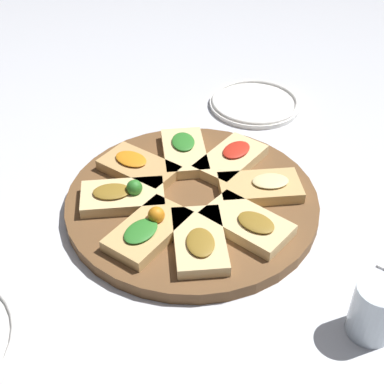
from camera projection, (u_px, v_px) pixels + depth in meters
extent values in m
plane|color=silver|center=(192.00, 206.00, 0.93)|extent=(3.00, 3.00, 0.00)
cylinder|color=brown|center=(192.00, 201.00, 0.92)|extent=(0.43, 0.43, 0.02)
cube|color=#E5C689|center=(199.00, 240.00, 0.82)|extent=(0.15, 0.15, 0.02)
ellipsoid|color=olive|center=(201.00, 242.00, 0.80)|extent=(0.07, 0.07, 0.01)
cube|color=#E5C689|center=(248.00, 222.00, 0.85)|extent=(0.08, 0.14, 0.02)
ellipsoid|color=olive|center=(258.00, 221.00, 0.83)|extent=(0.04, 0.06, 0.01)
cube|color=tan|center=(260.00, 188.00, 0.92)|extent=(0.15, 0.15, 0.02)
ellipsoid|color=beige|center=(270.00, 181.00, 0.91)|extent=(0.07, 0.07, 0.01)
cube|color=#E5C689|center=(231.00, 160.00, 0.98)|extent=(0.14, 0.09, 0.02)
ellipsoid|color=red|center=(236.00, 150.00, 0.98)|extent=(0.07, 0.05, 0.01)
cube|color=#E5C689|center=(184.00, 153.00, 1.00)|extent=(0.15, 0.16, 0.02)
ellipsoid|color=#2D7A28|center=(183.00, 141.00, 1.00)|extent=(0.07, 0.08, 0.01)
cube|color=tan|center=(139.00, 168.00, 0.96)|extent=(0.09, 0.15, 0.02)
ellipsoid|color=orange|center=(131.00, 159.00, 0.96)|extent=(0.05, 0.07, 0.01)
cube|color=#E5C689|center=(123.00, 197.00, 0.90)|extent=(0.16, 0.15, 0.02)
ellipsoid|color=olive|center=(112.00, 191.00, 0.89)|extent=(0.07, 0.07, 0.01)
sphere|color=#2D7A28|center=(134.00, 188.00, 0.89)|extent=(0.03, 0.03, 0.03)
cube|color=tan|center=(148.00, 231.00, 0.83)|extent=(0.15, 0.09, 0.02)
ellipsoid|color=#2D7A28|center=(141.00, 231.00, 0.82)|extent=(0.07, 0.05, 0.01)
sphere|color=orange|center=(156.00, 215.00, 0.84)|extent=(0.03, 0.03, 0.03)
cylinder|color=white|center=(255.00, 104.00, 1.19)|extent=(0.20, 0.20, 0.01)
torus|color=white|center=(255.00, 101.00, 1.19)|extent=(0.19, 0.19, 0.01)
cylinder|color=silver|center=(374.00, 310.00, 0.70)|extent=(0.06, 0.06, 0.09)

